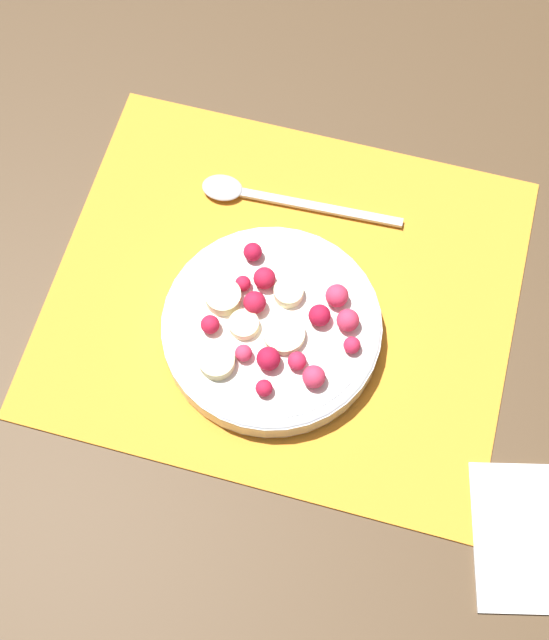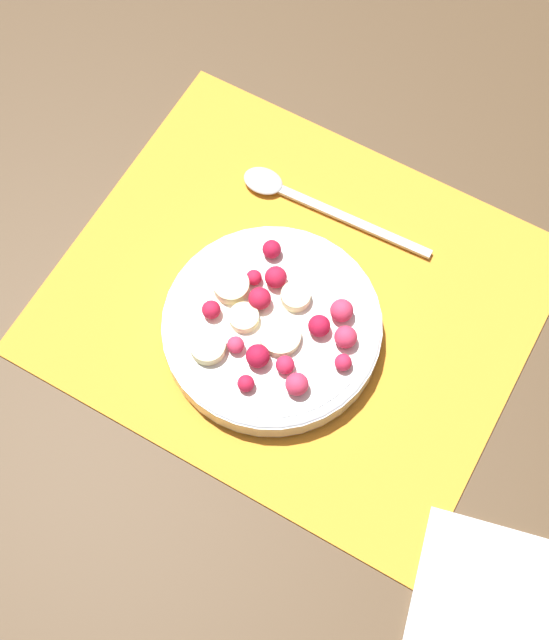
# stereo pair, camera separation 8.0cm
# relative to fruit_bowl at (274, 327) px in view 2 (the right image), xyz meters

# --- Properties ---
(ground_plane) EXTENTS (3.00, 3.00, 0.00)m
(ground_plane) POSITION_rel_fruit_bowl_xyz_m (-0.00, 0.04, -0.02)
(ground_plane) COLOR #4C3823
(placemat) EXTENTS (0.44, 0.37, 0.01)m
(placemat) POSITION_rel_fruit_bowl_xyz_m (-0.00, 0.04, -0.02)
(placemat) COLOR orange
(placemat) RESTS_ON ground_plane
(fruit_bowl) EXTENTS (0.20, 0.20, 0.05)m
(fruit_bowl) POSITION_rel_fruit_bowl_xyz_m (0.00, 0.00, 0.00)
(fruit_bowl) COLOR silver
(fruit_bowl) RESTS_ON placemat
(spoon) EXTENTS (0.20, 0.03, 0.01)m
(spoon) POSITION_rel_fruit_bowl_xyz_m (-0.05, 0.14, -0.01)
(spoon) COLOR #B2B2B7
(spoon) RESTS_ON placemat
(napkin) EXTENTS (0.18, 0.16, 0.01)m
(napkin) POSITION_rel_fruit_bowl_xyz_m (0.29, -0.12, -0.02)
(napkin) COLOR white
(napkin) RESTS_ON ground_plane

